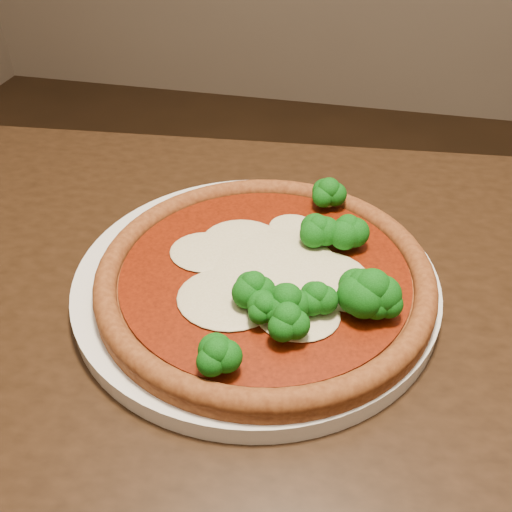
# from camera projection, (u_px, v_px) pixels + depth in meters

# --- Properties ---
(dining_table) EXTENTS (1.20, 0.84, 0.75)m
(dining_table) POSITION_uv_depth(u_px,v_px,m) (307.00, 419.00, 0.56)
(dining_table) COLOR black
(dining_table) RESTS_ON floor
(plate) EXTENTS (0.34, 0.34, 0.02)m
(plate) POSITION_uv_depth(u_px,v_px,m) (256.00, 281.00, 0.54)
(plate) COLOR white
(plate) RESTS_ON dining_table
(pizza) EXTENTS (0.31, 0.31, 0.06)m
(pizza) POSITION_uv_depth(u_px,v_px,m) (274.00, 275.00, 0.52)
(pizza) COLOR brown
(pizza) RESTS_ON plate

